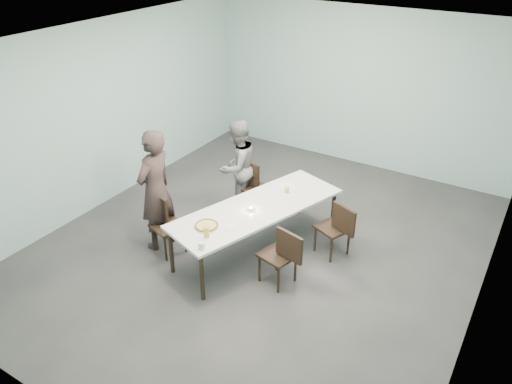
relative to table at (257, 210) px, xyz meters
The scene contains 16 objects.
ground 0.71m from the table, 91.91° to the left, with size 7.00×7.00×0.00m, color #333335.
room_shell 1.34m from the table, 91.91° to the left, with size 6.02×7.02×3.01m.
table is the anchor object (origin of this frame).
chair_near_left 1.36m from the table, 150.72° to the right, with size 0.65×0.52×0.87m.
chair_far_left 1.15m from the table, 123.52° to the left, with size 0.65×0.51×0.87m.
chair_near_right 0.85m from the table, 34.67° to the right, with size 0.65×0.50×0.87m.
chair_far_right 1.16m from the table, 26.13° to the left, with size 0.65×0.55×0.87m.
diner_near 1.48m from the table, 155.88° to the right, with size 0.67×0.44×1.83m, color black.
diner_far 1.29m from the table, 135.84° to the left, with size 0.76×0.59×1.56m, color slate.
pizza 0.84m from the table, 110.92° to the right, with size 0.34×0.34×0.04m.
side_plate 0.63m from the table, 91.78° to the right, with size 0.18×0.18×0.01m, color white.
beer_glass 1.00m from the table, 99.30° to the right, with size 0.08×0.08×0.15m, color gold.
water_tumbler 1.22m from the table, 92.83° to the right, with size 0.08×0.08×0.09m, color silver.
tealight 0.15m from the table, 101.68° to the right, with size 0.06×0.06×0.05m.
amber_tumbler 0.63m from the table, 75.64° to the left, with size 0.07×0.07×0.08m, color gold.
menu 0.76m from the table, 82.40° to the left, with size 0.30×0.22×0.01m, color silver.
Camera 1 is at (3.16, -5.30, 4.36)m, focal length 35.00 mm.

